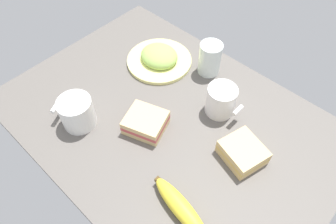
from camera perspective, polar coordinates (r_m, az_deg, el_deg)
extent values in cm
cube|color=#5B5651|center=(84.64, 0.00, -1.66)|extent=(90.00, 64.00, 2.00)
cylinder|color=#EAE58C|center=(98.57, -1.64, 9.55)|extent=(20.44, 20.44, 1.20)
ellipsoid|color=#99BF59|center=(97.30, -1.66, 10.37)|extent=(12.05, 10.84, 5.18)
cylinder|color=white|center=(83.54, 9.83, 2.16)|extent=(8.01, 8.01, 8.57)
cylinder|color=brown|center=(80.73, 10.19, 3.89)|extent=(7.05, 7.05, 0.40)
cylinder|color=white|center=(81.67, 12.88, 0.31)|extent=(1.24, 3.62, 1.20)
cylinder|color=white|center=(83.19, -16.58, -0.10)|extent=(8.95, 8.95, 8.53)
cylinder|color=tan|center=(80.38, -17.19, 1.54)|extent=(7.87, 7.87, 0.40)
cylinder|color=white|center=(85.71, -20.20, 0.97)|extent=(2.89, 4.13, 1.20)
cube|color=#DBB77A|center=(78.78, 13.55, -7.85)|extent=(12.00, 11.31, 1.60)
cube|color=#D8B259|center=(77.60, 13.74, -7.33)|extent=(12.00, 11.31, 1.20)
cube|color=#DBB77A|center=(76.43, 13.94, -6.80)|extent=(12.00, 11.31, 1.60)
cube|color=#DBB77A|center=(81.71, -4.12, -2.54)|extent=(12.52, 11.90, 1.60)
cube|color=#C14C4C|center=(80.58, -4.18, -1.96)|extent=(12.52, 11.90, 1.20)
cube|color=#DBB77A|center=(79.45, -4.24, -1.37)|extent=(12.52, 11.90, 1.60)
cylinder|color=silver|center=(93.47, 7.81, 9.86)|extent=(6.77, 6.77, 10.14)
cylinder|color=white|center=(94.11, 7.74, 9.42)|extent=(6.10, 6.10, 8.21)
ellipsoid|color=yellow|center=(69.74, 2.38, -17.37)|extent=(17.72, 6.75, 4.07)
cube|color=#4C3819|center=(72.24, -1.86, -12.56)|extent=(1.20, 1.20, 1.20)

